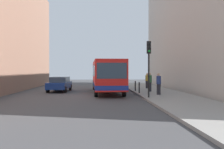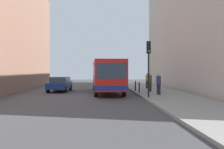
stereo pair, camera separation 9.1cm
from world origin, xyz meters
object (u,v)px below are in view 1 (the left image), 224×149
Objects in this scene: car_beside_bus at (60,84)px; bollard_mid at (135,86)px; traffic_light at (149,58)px; bollard_near at (139,88)px; pedestrian_far_sidewalk at (147,81)px; bus at (107,75)px; pedestrian_mid_sidewalk at (150,82)px; pedestrian_near_signal at (159,84)px.

car_beside_bus is 4.73× the size of bollard_mid.
bollard_mid is at bearing 90.95° from traffic_light.
car_beside_bus is 1.10× the size of traffic_light.
bollard_near and bollard_mid have the same top height.
bollard_near is at bearing 36.50° from pedestrian_far_sidewalk.
bollard_mid is at bearing 176.38° from bus.
pedestrian_mid_sidewalk is 1.03× the size of pedestrian_far_sidewalk.
bus is 11.69× the size of bollard_mid.
traffic_light is 2.40× the size of pedestrian_far_sidewalk.
bollard_mid is (2.78, -0.07, -1.10)m from bus.
traffic_light is 4.32× the size of bollard_mid.
bus is at bearing 90.78° from pedestrian_near_signal.
pedestrian_near_signal is (1.24, 2.10, -1.98)m from traffic_light.
traffic_light is 2.34× the size of pedestrian_near_signal.
car_beside_bus is 9.01m from pedestrian_mid_sidewalk.
bollard_near is 0.54× the size of pedestrian_mid_sidewalk.
pedestrian_mid_sidewalk is at bearing 46.94° from pedestrian_near_signal.
bollard_mid is 1.55m from pedestrian_mid_sidewalk.
bus is 2.71× the size of traffic_light.
bus reaches higher than pedestrian_far_sidewalk.
bollard_mid is at bearing 25.75° from pedestrian_far_sidewalk.
car_beside_bus reaches higher than bollard_mid.
bollard_near is 2.13m from pedestrian_near_signal.
bollard_mid is 3.82m from pedestrian_far_sidewalk.
car_beside_bus is at bearing 169.41° from bollard_mid.
traffic_light reaches higher than bollard_near.
bollard_mid is (0.00, 2.36, 0.00)m from bollard_near.
pedestrian_far_sidewalk is at bearing -164.97° from car_beside_bus.
pedestrian_mid_sidewalk is 4.22m from pedestrian_far_sidewalk.
bus is at bearing 106.00° from pedestrian_mid_sidewalk.
car_beside_bus is 10.87m from traffic_light.
traffic_light reaches higher than pedestrian_mid_sidewalk.
traffic_light is 6.51m from bollard_mid.
pedestrian_far_sidewalk is (4.59, 3.28, -0.72)m from bus.
pedestrian_far_sidewalk is (1.80, 5.71, 0.38)m from bollard_near.
pedestrian_near_signal is 3.12m from pedestrian_mid_sidewalk.
bus is 6.33× the size of pedestrian_near_signal.
traffic_light is at bearing 138.68° from car_beside_bus.
bus is at bearing 115.20° from traffic_light.
pedestrian_near_signal reaches higher than bollard_near.
car_beside_bus is 4.73× the size of bollard_near.
bollard_near is 0.56× the size of pedestrian_far_sidewalk.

